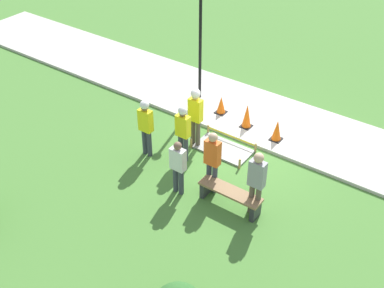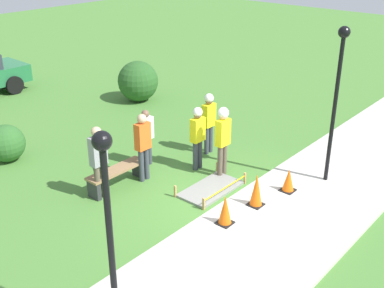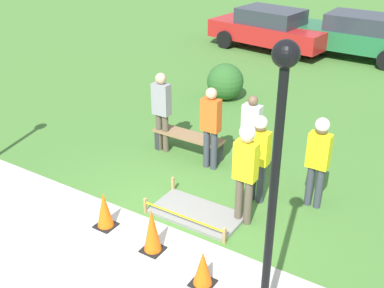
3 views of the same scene
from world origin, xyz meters
TOP-DOWN VIEW (x-y plane):
  - ground_plane at (0.00, 0.00)m, footprint 60.00×60.00m
  - sidewalk at (0.00, -1.51)m, footprint 28.00×3.03m
  - wet_concrete_patch at (0.42, 0.66)m, footprint 1.72×0.95m
  - traffic_cone_near_patch at (-0.67, -0.59)m, footprint 0.34×0.34m
  - traffic_cone_far_patch at (0.42, -0.67)m, footprint 0.34×0.34m
  - traffic_cone_sidewalk_edge at (1.50, -0.90)m, footprint 0.34×0.34m
  - park_bench at (-1.00, 2.57)m, footprint 1.68×0.44m
  - worker_supervisor at (2.10, 2.11)m, footprint 0.40×0.26m
  - worker_assistant at (1.23, 0.94)m, footprint 0.40×0.28m
  - worker_trainee at (1.12, 1.70)m, footprint 0.40×0.26m
  - bystander_in_orange_shirt at (-0.28, 2.33)m, footprint 0.40×0.24m
  - bystander_in_gray_shirt at (0.38, 2.90)m, footprint 0.40×0.22m
  - bystander_in_white_shirt at (-1.62, 2.45)m, footprint 0.40×0.25m
  - lamppost_near at (2.65, -1.34)m, footprint 0.28×0.28m
  - parked_car_green at (0.03, 12.34)m, footprint 4.44×2.11m
  - parked_car_red at (-3.11, 11.63)m, footprint 4.86×2.52m
  - shrub_rounded_mid at (-2.00, 6.09)m, footprint 1.06×1.06m

SIDE VIEW (x-z plane):
  - ground_plane at x=0.00m, z-range 0.00..0.00m
  - wet_concrete_patch at x=0.42m, z-range -0.12..0.19m
  - sidewalk at x=0.00m, z-range 0.00..0.10m
  - park_bench at x=-1.00m, z-range 0.10..0.62m
  - traffic_cone_sidewalk_edge at x=1.50m, z-range 0.10..0.69m
  - traffic_cone_near_patch at x=-0.67m, z-range 0.10..0.78m
  - traffic_cone_far_patch at x=0.42m, z-range 0.10..0.90m
  - shrub_rounded_mid at x=-2.00m, z-range 0.00..1.06m
  - parked_car_red at x=-3.11m, z-range 0.03..1.61m
  - parked_car_green at x=0.03m, z-range 0.03..1.63m
  - bystander_in_gray_shirt at x=0.38m, z-range 0.10..1.72m
  - bystander_in_orange_shirt at x=-0.28m, z-range 0.13..1.96m
  - worker_trainee at x=1.12m, z-range 0.17..1.95m
  - bystander_in_white_shirt at x=-1.62m, z-range 0.14..2.02m
  - worker_supervisor at x=2.10m, z-range 0.18..2.00m
  - worker_assistant at x=1.23m, z-range 0.21..2.14m
  - lamppost_near at x=2.65m, z-range 0.71..4.62m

